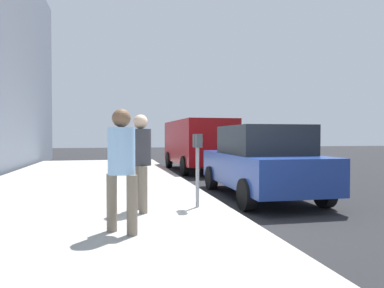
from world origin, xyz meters
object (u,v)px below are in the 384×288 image
(parking_meter, at_px, (197,154))
(pedestrian_at_meter, at_px, (141,154))
(parked_sedan_near, at_px, (261,161))
(parked_van_far, at_px, (197,142))
(pedestrian_bystander, at_px, (122,160))

(parking_meter, xyz_separation_m, pedestrian_at_meter, (-0.13, 1.09, 0.02))
(parking_meter, bearing_deg, parked_sedan_near, -53.21)
(pedestrian_at_meter, relative_size, parked_sedan_near, 0.40)
(pedestrian_at_meter, height_order, parked_van_far, parked_van_far)
(parking_meter, distance_m, pedestrian_at_meter, 1.10)
(parking_meter, xyz_separation_m, pedestrian_bystander, (-1.52, 1.46, 0.01))
(parking_meter, xyz_separation_m, parked_van_far, (8.20, -1.96, 0.09))
(parked_sedan_near, bearing_deg, pedestrian_at_meter, 117.58)
(pedestrian_at_meter, distance_m, parked_sedan_near, 3.45)
(parking_meter, distance_m, parked_sedan_near, 2.46)
(pedestrian_at_meter, relative_size, parked_van_far, 0.34)
(parked_van_far, bearing_deg, pedestrian_bystander, 160.63)
(pedestrian_at_meter, distance_m, pedestrian_bystander, 1.44)
(parking_meter, relative_size, pedestrian_at_meter, 0.80)
(pedestrian_bystander, height_order, parked_sedan_near, pedestrian_bystander)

